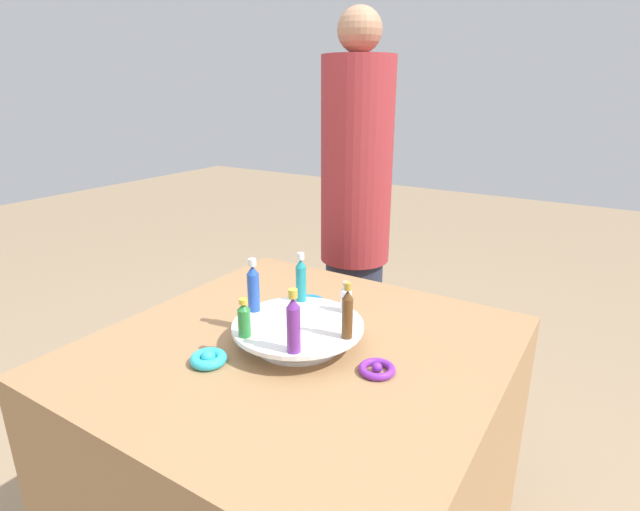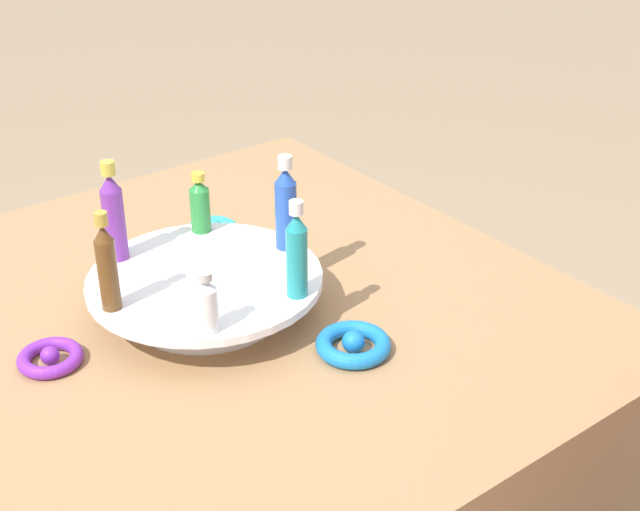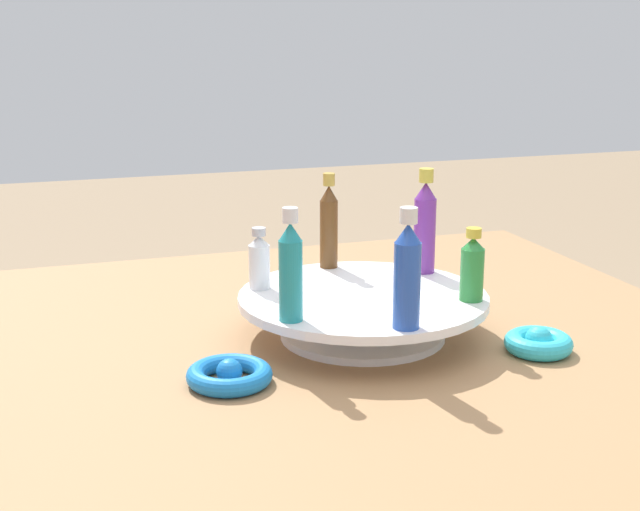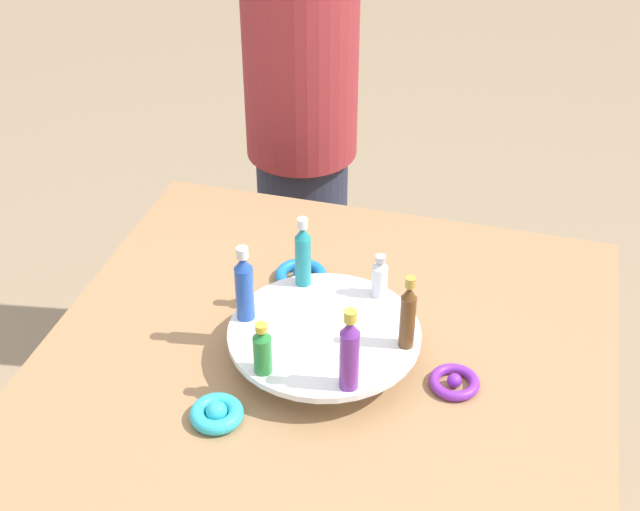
{
  "view_description": "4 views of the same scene",
  "coord_description": "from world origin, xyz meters",
  "views": [
    {
      "loc": [
        0.95,
        0.67,
        1.41
      ],
      "look_at": [
        -0.23,
        -0.08,
        0.94
      ],
      "focal_mm": 28.0,
      "sensor_mm": 36.0,
      "label": 1
    },
    {
      "loc": [
        -0.98,
        0.54,
        1.47
      ],
      "look_at": [
        -0.19,
        -0.06,
        0.93
      ],
      "focal_mm": 50.0,
      "sensor_mm": 36.0,
      "label": 2
    },
    {
      "loc": [
        -0.42,
        -1.08,
        1.2
      ],
      "look_at": [
        -0.07,
        -0.02,
        0.9
      ],
      "focal_mm": 50.0,
      "sensor_mm": 36.0,
      "label": 3
    },
    {
      "loc": [
        1.16,
        0.31,
        1.83
      ],
      "look_at": [
        -0.11,
        -0.04,
        0.91
      ],
      "focal_mm": 50.0,
      "sensor_mm": 36.0,
      "label": 4
    }
  ],
  "objects": [
    {
      "name": "bottle_teal",
      "position": [
        -0.12,
        -0.07,
        0.9
      ],
      "size": [
        0.03,
        0.03,
        0.14
      ],
      "color": "teal",
      "rests_on": "display_stand"
    },
    {
      "name": "bottle_purple",
      "position": [
        0.12,
        0.07,
        0.91
      ],
      "size": [
        0.03,
        0.03,
        0.15
      ],
      "color": "#702D93",
      "rests_on": "display_stand"
    },
    {
      "name": "ribbon_bow_teal",
      "position": [
        0.2,
        -0.13,
        0.79
      ],
      "size": [
        0.09,
        0.09,
        0.04
      ],
      "color": "#2DB7CC",
      "rests_on": "party_table"
    },
    {
      "name": "bottle_clear",
      "position": [
        -0.13,
        0.07,
        0.88
      ],
      "size": [
        0.03,
        0.03,
        0.09
      ],
      "color": "silver",
      "rests_on": "display_stand"
    },
    {
      "name": "bottle_blue",
      "position": [
        0.0,
        -0.14,
        0.91
      ],
      "size": [
        0.03,
        0.03,
        0.15
      ],
      "color": "#234CAD",
      "rests_on": "display_stand"
    },
    {
      "name": "bottle_brown",
      "position": [
        -0.0,
        0.14,
        0.9
      ],
      "size": [
        0.03,
        0.03,
        0.14
      ],
      "color": "brown",
      "rests_on": "display_stand"
    },
    {
      "name": "display_stand",
      "position": [
        0.0,
        0.0,
        0.82
      ],
      "size": [
        0.34,
        0.34,
        0.06
      ],
      "color": "white",
      "rests_on": "party_table"
    },
    {
      "name": "ribbon_bow_blue",
      "position": [
        -0.21,
        -0.11,
        0.79
      ],
      "size": [
        0.1,
        0.1,
        0.03
      ],
      "color": "blue",
      "rests_on": "party_table"
    },
    {
      "name": "bottle_green",
      "position": [
        0.13,
        -0.07,
        0.88
      ],
      "size": [
        0.03,
        0.03,
        0.1
      ],
      "color": "#288438",
      "rests_on": "display_stand"
    },
    {
      "name": "party_table",
      "position": [
        0.0,
        0.0,
        0.39
      ],
      "size": [
        1.01,
        1.01,
        0.78
      ],
      "color": "#9E754C",
      "rests_on": "ground_plane"
    },
    {
      "name": "ribbon_bow_purple",
      "position": [
        0.01,
        0.23,
        0.79
      ],
      "size": [
        0.09,
        0.09,
        0.03
      ],
      "color": "purple",
      "rests_on": "party_table"
    },
    {
      "name": "person_figure",
      "position": [
        -0.84,
        -0.29,
        0.86
      ],
      "size": [
        0.29,
        0.29,
        1.7
      ],
      "rotation": [
        0.0,
        0.0,
        0.33
      ],
      "color": "#282D42",
      "rests_on": "ground_plane"
    }
  ]
}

